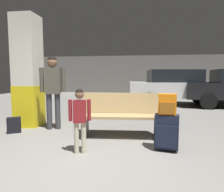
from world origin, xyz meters
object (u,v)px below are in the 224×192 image
bench (121,115)px  suitcase (167,132)px  backpack_bright (167,105)px  child (80,114)px  structural_pillar (28,72)px  adult (53,85)px  backpack_dark_floor (14,125)px  parked_car_near (176,86)px

bench → suitcase: bearing=-39.0°
backpack_bright → child: (-1.38, -0.31, -0.14)m
bench → suitcase: bench is taller
structural_pillar → bench: (2.35, -0.63, -0.89)m
structural_pillar → bench: 2.59m
adult → backpack_dark_floor: (-0.73, -0.42, -0.87)m
structural_pillar → bench: size_ratio=1.65×
adult → backpack_dark_floor: bearing=-150.0°
suitcase → backpack_bright: bearing=-57.1°
adult → backpack_bright: bearing=-23.6°
backpack_bright → adult: bearing=156.4°
adult → child: bearing=-52.3°
suitcase → child: size_ratio=0.59×
bench → backpack_dark_floor: 2.36m
structural_pillar → child: bearing=-41.7°
child → structural_pillar: bearing=138.3°
suitcase → adult: bearing=156.4°
suitcase → child: (-1.38, -0.31, 0.32)m
structural_pillar → parked_car_near: bearing=45.6°
backpack_bright → parked_car_near: parked_car_near is taller
bench → adult: adult is taller
adult → parked_car_near: 5.78m
structural_pillar → backpack_bright: bearing=-22.2°
structural_pillar → bench: structural_pillar is taller
bench → backpack_dark_floor: bench is taller
child → bench: bearing=60.2°
backpack_dark_floor → backpack_bright: bearing=-11.5°
child → adult: bearing=127.7°
child → backpack_dark_floor: child is taller
adult → backpack_dark_floor: 1.21m
child → adult: size_ratio=0.61×
structural_pillar → backpack_dark_floor: bearing=-88.8°
child → backpack_dark_floor: 2.07m
structural_pillar → backpack_dark_floor: size_ratio=7.91×
suitcase → bench: bearing=141.0°
adult → structural_pillar: bearing=162.4°
parked_car_near → adult: bearing=-127.5°
structural_pillar → backpack_bright: (3.17, -1.30, -0.56)m
structural_pillar → suitcase: (3.17, -1.30, -1.01)m
structural_pillar → backpack_dark_floor: structural_pillar is taller
suitcase → structural_pillar: bearing=157.8°
suitcase → child: 1.44m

